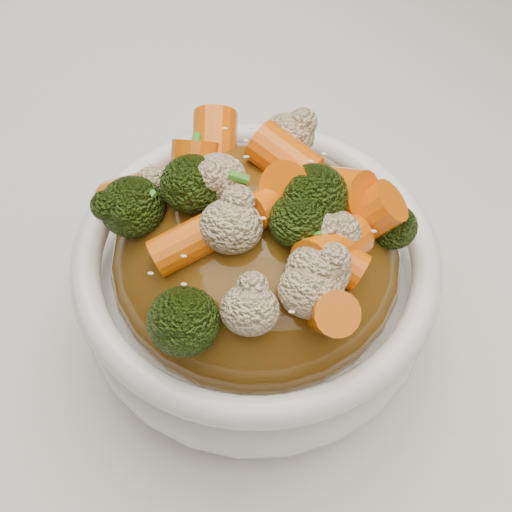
# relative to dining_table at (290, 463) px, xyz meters

# --- Properties ---
(dining_table) EXTENTS (1.20, 0.80, 0.75)m
(dining_table) POSITION_rel_dining_table_xyz_m (0.00, 0.00, 0.00)
(dining_table) COLOR brown
(dining_table) RESTS_ON floor
(tablecloth) EXTENTS (1.20, 0.80, 0.04)m
(tablecloth) POSITION_rel_dining_table_xyz_m (0.00, 0.00, 0.35)
(tablecloth) COLOR white
(tablecloth) RESTS_ON dining_table
(bowl) EXTENTS (0.28, 0.28, 0.08)m
(bowl) POSITION_rel_dining_table_xyz_m (-0.04, -0.04, 0.42)
(bowl) COLOR white
(bowl) RESTS_ON tablecloth
(sauce_base) EXTENTS (0.22, 0.22, 0.09)m
(sauce_base) POSITION_rel_dining_table_xyz_m (-0.04, -0.04, 0.45)
(sauce_base) COLOR #5F3C10
(sauce_base) RESTS_ON bowl
(carrots) EXTENTS (0.22, 0.22, 0.05)m
(carrots) POSITION_rel_dining_table_xyz_m (-0.04, -0.04, 0.51)
(carrots) COLOR #E96107
(carrots) RESTS_ON sauce_base
(broccoli) EXTENTS (0.22, 0.22, 0.04)m
(broccoli) POSITION_rel_dining_table_xyz_m (-0.04, -0.04, 0.51)
(broccoli) COLOR black
(broccoli) RESTS_ON sauce_base
(cauliflower) EXTENTS (0.22, 0.22, 0.04)m
(cauliflower) POSITION_rel_dining_table_xyz_m (-0.04, -0.04, 0.51)
(cauliflower) COLOR beige
(cauliflower) RESTS_ON sauce_base
(scallions) EXTENTS (0.17, 0.17, 0.02)m
(scallions) POSITION_rel_dining_table_xyz_m (-0.04, -0.04, 0.51)
(scallions) COLOR #34861E
(scallions) RESTS_ON sauce_base
(sesame_seeds) EXTENTS (0.20, 0.20, 0.01)m
(sesame_seeds) POSITION_rel_dining_table_xyz_m (-0.04, -0.04, 0.51)
(sesame_seeds) COLOR beige
(sesame_seeds) RESTS_ON sauce_base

